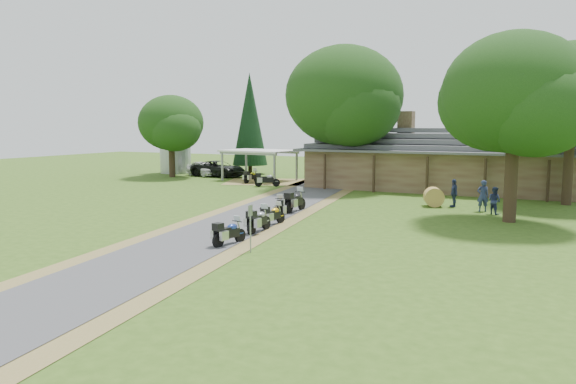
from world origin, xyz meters
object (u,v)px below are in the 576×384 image
at_px(carport, 259,165).
at_px(car_dark_suv, 218,165).
at_px(motorcycle_row_a, 229,231).
at_px(motorcycle_carport_b, 267,179).
at_px(car_white_sedan, 203,167).
at_px(motorcycle_row_e, 296,200).
at_px(lodge, 440,158).
at_px(motorcycle_row_b, 259,219).
at_px(motorcycle_row_d, 280,207).
at_px(motorcycle_row_c, 273,214).
at_px(motorcycle_carport_a, 251,176).
at_px(silo, 175,142).
at_px(hay_bale, 434,197).

distance_m(carport, car_dark_suv, 5.58).
relative_size(motorcycle_row_a, motorcycle_carport_b, 0.94).
relative_size(car_white_sedan, motorcycle_row_e, 2.73).
bearing_deg(car_dark_suv, carport, -98.66).
xyz_separation_m(lodge, motorcycle_row_a, (-3.96, -25.25, -1.86)).
xyz_separation_m(car_white_sedan, motorcycle_row_b, (19.17, -23.30, -0.29)).
bearing_deg(motorcycle_row_d, motorcycle_carport_b, 3.28).
height_order(lodge, motorcycle_row_c, lodge).
bearing_deg(car_dark_suv, motorcycle_row_c, -135.07).
relative_size(motorcycle_row_d, motorcycle_carport_b, 0.97).
xyz_separation_m(motorcycle_row_d, motorcycle_carport_a, (-10.47, 15.27, 0.00)).
bearing_deg(silo, motorcycle_row_b, -46.37).
bearing_deg(carport, silo, 172.58).
bearing_deg(motorcycle_row_c, hay_bale, -21.84).
bearing_deg(motorcycle_row_b, motorcycle_row_a, -176.20).
xyz_separation_m(lodge, motorcycle_row_d, (-5.19, -17.98, -1.84)).
height_order(motorcycle_row_b, motorcycle_carport_b, motorcycle_row_b).
xyz_separation_m(motorcycle_carport_a, hay_bale, (17.26, -7.27, -0.02)).
distance_m(motorcycle_row_e, motorcycle_carport_a, 16.71).
bearing_deg(motorcycle_row_a, silo, 51.56).
distance_m(car_dark_suv, motorcycle_carport_a, 7.05).
relative_size(carport, motorcycle_row_d, 3.59).
height_order(silo, motorcycle_row_e, silo).
height_order(car_white_sedan, hay_bale, car_white_sedan).
relative_size(car_dark_suv, motorcycle_row_a, 3.51).
bearing_deg(car_dark_suv, motorcycle_carport_a, -116.79).
height_order(motorcycle_row_a, motorcycle_row_d, motorcycle_row_d).
relative_size(silo, hay_bale, 5.47).
relative_size(car_dark_suv, motorcycle_row_c, 3.59).
xyz_separation_m(carport, motorcycle_row_c, (11.72, -19.93, -0.81)).
height_order(motorcycle_row_c, hay_bale, hay_bale).
bearing_deg(silo, motorcycle_carport_a, -23.73).
bearing_deg(hay_bale, silo, 156.79).
distance_m(lodge, hay_bale, 10.27).
relative_size(silo, motorcycle_row_c, 3.86).
bearing_deg(silo, car_dark_suv, -13.71).
distance_m(motorcycle_row_b, motorcycle_row_d, 4.34).
bearing_deg(motorcycle_row_a, motorcycle_row_d, 20.53).
distance_m(car_dark_suv, motorcycle_row_e, 23.48).
height_order(motorcycle_row_b, motorcycle_row_e, motorcycle_row_e).
distance_m(motorcycle_row_c, motorcycle_row_e, 4.53).
distance_m(motorcycle_row_b, hay_bale, 13.53).
xyz_separation_m(car_dark_suv, motorcycle_carport_b, (8.47, -5.73, -0.53)).
bearing_deg(motorcycle_row_d, motorcycle_row_a, 162.33).
xyz_separation_m(car_white_sedan, motorcycle_row_a, (19.40, -26.36, -0.34)).
bearing_deg(motorcycle_carport_b, motorcycle_row_d, -88.07).
relative_size(motorcycle_carport_a, hay_bale, 1.51).
relative_size(motorcycle_row_c, motorcycle_row_d, 0.95).
xyz_separation_m(car_white_sedan, hay_bale, (24.96, -11.08, -0.33)).
bearing_deg(car_white_sedan, motorcycle_carport_a, -91.74).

